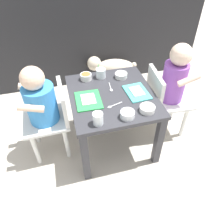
{
  "coord_description": "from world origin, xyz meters",
  "views": [
    {
      "loc": [
        -0.29,
        -1.06,
        1.25
      ],
      "look_at": [
        0.0,
        0.0,
        0.28
      ],
      "focal_mm": 34.64,
      "sensor_mm": 36.0,
      "label": 1
    }
  ],
  "objects_px": {
    "seated_child_left": "(43,103)",
    "dining_table": "(112,103)",
    "spoon_by_left_tray": "(113,106)",
    "dog": "(112,67)",
    "food_tray_right": "(137,92)",
    "water_cup_right": "(101,74)",
    "seated_child_right": "(172,82)",
    "water_cup_left": "(98,119)",
    "veggie_bowl_far": "(147,109)",
    "cereal_bowl_left_side": "(127,114)",
    "spoon_by_right_tray": "(111,88)",
    "cereal_bowl_right_side": "(121,75)",
    "veggie_bowl_near": "(86,77)",
    "food_tray_left": "(88,100)"
  },
  "relations": [
    {
      "from": "seated_child_left",
      "to": "dining_table",
      "type": "bearing_deg",
      "value": -4.35
    },
    {
      "from": "spoon_by_left_tray",
      "to": "dog",
      "type": "bearing_deg",
      "value": 75.43
    },
    {
      "from": "dining_table",
      "to": "dog",
      "type": "relative_size",
      "value": 1.24
    },
    {
      "from": "food_tray_right",
      "to": "water_cup_right",
      "type": "relative_size",
      "value": 2.83
    },
    {
      "from": "seated_child_left",
      "to": "seated_child_right",
      "type": "height_order",
      "value": "seated_child_right"
    },
    {
      "from": "water_cup_left",
      "to": "veggie_bowl_far",
      "type": "height_order",
      "value": "water_cup_left"
    },
    {
      "from": "dog",
      "to": "dining_table",
      "type": "bearing_deg",
      "value": -105.02
    },
    {
      "from": "cereal_bowl_left_side",
      "to": "spoon_by_right_tray",
      "type": "bearing_deg",
      "value": 93.72
    },
    {
      "from": "veggie_bowl_far",
      "to": "spoon_by_right_tray",
      "type": "bearing_deg",
      "value": 117.97
    },
    {
      "from": "cereal_bowl_right_side",
      "to": "spoon_by_left_tray",
      "type": "bearing_deg",
      "value": -115.43
    },
    {
      "from": "dining_table",
      "to": "cereal_bowl_right_side",
      "type": "height_order",
      "value": "cereal_bowl_right_side"
    },
    {
      "from": "water_cup_right",
      "to": "spoon_by_left_tray",
      "type": "height_order",
      "value": "water_cup_right"
    },
    {
      "from": "dining_table",
      "to": "veggie_bowl_near",
      "type": "distance_m",
      "value": 0.27
    },
    {
      "from": "dog",
      "to": "veggie_bowl_far",
      "type": "xyz_separation_m",
      "value": [
        -0.04,
        -0.93,
        0.25
      ]
    },
    {
      "from": "seated_child_right",
      "to": "cereal_bowl_left_side",
      "type": "xyz_separation_m",
      "value": [
        -0.4,
        -0.24,
        0.01
      ]
    },
    {
      "from": "cereal_bowl_right_side",
      "to": "spoon_by_right_tray",
      "type": "relative_size",
      "value": 0.85
    },
    {
      "from": "food_tray_left",
      "to": "water_cup_right",
      "type": "height_order",
      "value": "water_cup_right"
    },
    {
      "from": "food_tray_right",
      "to": "veggie_bowl_far",
      "type": "relative_size",
      "value": 2.2
    },
    {
      "from": "water_cup_left",
      "to": "veggie_bowl_near",
      "type": "relative_size",
      "value": 0.93
    },
    {
      "from": "food_tray_left",
      "to": "veggie_bowl_far",
      "type": "xyz_separation_m",
      "value": [
        0.31,
        -0.18,
        0.01
      ]
    },
    {
      "from": "dining_table",
      "to": "cereal_bowl_right_side",
      "type": "relative_size",
      "value": 6.9
    },
    {
      "from": "seated_child_left",
      "to": "veggie_bowl_far",
      "type": "relative_size",
      "value": 7.61
    },
    {
      "from": "seated_child_right",
      "to": "dining_table",
      "type": "bearing_deg",
      "value": -177.78
    },
    {
      "from": "veggie_bowl_far",
      "to": "spoon_by_left_tray",
      "type": "xyz_separation_m",
      "value": [
        -0.18,
        0.09,
        -0.01
      ]
    },
    {
      "from": "spoon_by_left_tray",
      "to": "food_tray_right",
      "type": "bearing_deg",
      "value": 25.65
    },
    {
      "from": "dog",
      "to": "veggie_bowl_far",
      "type": "distance_m",
      "value": 0.96
    },
    {
      "from": "seated_child_left",
      "to": "cereal_bowl_left_side",
      "type": "bearing_deg",
      "value": -29.88
    },
    {
      "from": "dog",
      "to": "veggie_bowl_near",
      "type": "distance_m",
      "value": 0.65
    },
    {
      "from": "dog",
      "to": "seated_child_right",
      "type": "bearing_deg",
      "value": -71.48
    },
    {
      "from": "spoon_by_right_tray",
      "to": "spoon_by_left_tray",
      "type": "bearing_deg",
      "value": -99.9
    },
    {
      "from": "cereal_bowl_right_side",
      "to": "food_tray_right",
      "type": "bearing_deg",
      "value": -77.56
    },
    {
      "from": "dining_table",
      "to": "food_tray_right",
      "type": "xyz_separation_m",
      "value": [
        0.16,
        -0.03,
        0.08
      ]
    },
    {
      "from": "veggie_bowl_far",
      "to": "spoon_by_right_tray",
      "type": "height_order",
      "value": "veggie_bowl_far"
    },
    {
      "from": "cereal_bowl_right_side",
      "to": "water_cup_right",
      "type": "bearing_deg",
      "value": 163.15
    },
    {
      "from": "cereal_bowl_left_side",
      "to": "spoon_by_left_tray",
      "type": "height_order",
      "value": "cereal_bowl_left_side"
    },
    {
      "from": "seated_child_left",
      "to": "dog",
      "type": "height_order",
      "value": "seated_child_left"
    },
    {
      "from": "spoon_by_left_tray",
      "to": "seated_child_left",
      "type": "bearing_deg",
      "value": 160.04
    },
    {
      "from": "dog",
      "to": "spoon_by_right_tray",
      "type": "relative_size",
      "value": 4.73
    },
    {
      "from": "dog",
      "to": "veggie_bowl_near",
      "type": "height_order",
      "value": "veggie_bowl_near"
    },
    {
      "from": "spoon_by_left_tray",
      "to": "dining_table",
      "type": "bearing_deg",
      "value": 78.31
    },
    {
      "from": "water_cup_right",
      "to": "dog",
      "type": "bearing_deg",
      "value": 66.96
    },
    {
      "from": "dining_table",
      "to": "food_tray_right",
      "type": "height_order",
      "value": "food_tray_right"
    },
    {
      "from": "water_cup_left",
      "to": "seated_child_right",
      "type": "bearing_deg",
      "value": 23.94
    },
    {
      "from": "dog",
      "to": "cereal_bowl_left_side",
      "type": "bearing_deg",
      "value": -99.95
    },
    {
      "from": "cereal_bowl_left_side",
      "to": "spoon_by_right_tray",
      "type": "xyz_separation_m",
      "value": [
        -0.02,
        0.29,
        -0.02
      ]
    },
    {
      "from": "seated_child_right",
      "to": "veggie_bowl_near",
      "type": "bearing_deg",
      "value": 160.61
    },
    {
      "from": "spoon_by_right_tray",
      "to": "dog",
      "type": "bearing_deg",
      "value": 74.18
    },
    {
      "from": "food_tray_right",
      "to": "seated_child_right",
      "type": "bearing_deg",
      "value": 9.3
    },
    {
      "from": "seated_child_left",
      "to": "food_tray_right",
      "type": "relative_size",
      "value": 3.47
    },
    {
      "from": "dining_table",
      "to": "water_cup_left",
      "type": "bearing_deg",
      "value": -120.92
    }
  ]
}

